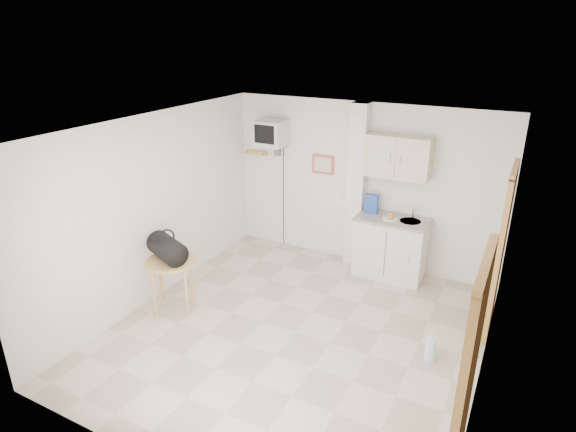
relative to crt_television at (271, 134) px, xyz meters
The scene contains 7 objects.
ground 3.15m from the crt_television, 54.36° to the right, with size 4.50×4.50×0.00m, color beige.
room_envelope 2.60m from the crt_television, 48.84° to the right, with size 4.24×4.54×2.55m.
kitchenette 2.32m from the crt_television, ahead, with size 1.03×0.58×2.10m.
crt_television is the anchor object (origin of this frame).
round_table 2.64m from the crt_television, 95.02° to the right, with size 0.65×0.65×0.72m.
duffel_bag 2.53m from the crt_television, 95.96° to the right, with size 0.64×0.51×0.42m.
water_bottle 3.94m from the crt_television, 30.80° to the right, with size 0.12×0.12×0.35m.
Camera 1 is at (2.22, -4.43, 3.48)m, focal length 30.00 mm.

